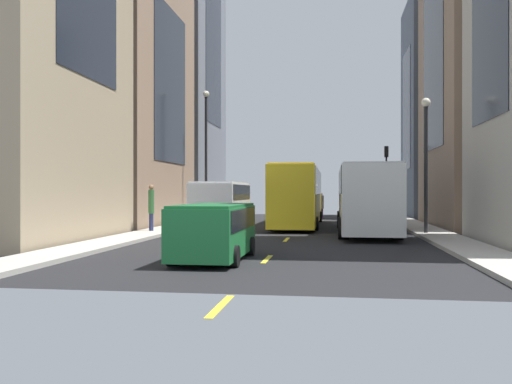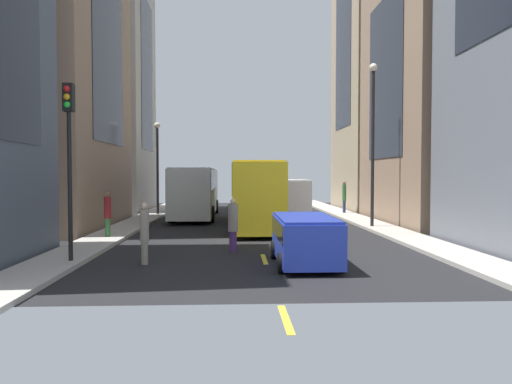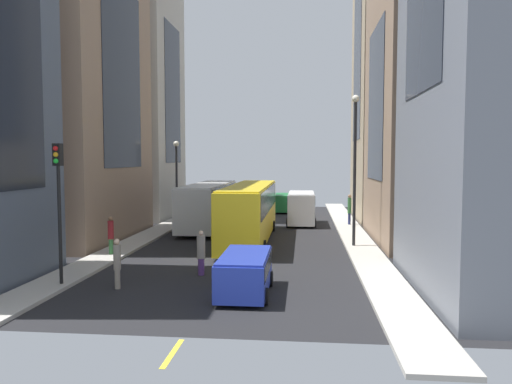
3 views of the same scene
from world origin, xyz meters
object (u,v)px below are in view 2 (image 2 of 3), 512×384
(traffic_light_near_corner, at_px, (69,138))
(car_green_0, at_px, (262,195))
(city_bus_white, at_px, (196,188))
(delivery_van_white, at_px, (293,194))
(pedestrian_walking_far, at_px, (344,195))
(streetcar_yellow, at_px, (254,189))
(pedestrian_crossing_near, at_px, (144,231))
(pedestrian_waiting_curb, at_px, (108,212))
(car_blue_1, at_px, (305,236))
(pedestrian_crossing_mid, at_px, (233,224))

(traffic_light_near_corner, bearing_deg, car_green_0, 74.83)
(city_bus_white, distance_m, delivery_van_white, 7.39)
(delivery_van_white, bearing_deg, pedestrian_walking_far, -8.61)
(streetcar_yellow, distance_m, traffic_light_near_corner, 13.79)
(delivery_van_white, relative_size, pedestrian_crossing_near, 2.49)
(pedestrian_walking_far, bearing_deg, car_green_0, 14.59)
(pedestrian_walking_far, xyz_separation_m, pedestrian_waiting_curb, (-13.79, -13.22, -0.18))
(traffic_light_near_corner, bearing_deg, pedestrian_waiting_curb, 93.62)
(pedestrian_waiting_curb, relative_size, traffic_light_near_corner, 0.36)
(delivery_van_white, distance_m, car_blue_1, 20.37)
(streetcar_yellow, distance_m, car_green_0, 17.35)
(streetcar_yellow, height_order, pedestrian_crossing_near, streetcar_yellow)
(car_blue_1, relative_size, pedestrian_crossing_near, 2.04)
(car_green_0, bearing_deg, pedestrian_crossing_mid, -95.73)
(delivery_van_white, bearing_deg, pedestrian_crossing_mid, -104.29)
(city_bus_white, distance_m, pedestrian_waiting_curb, 11.87)
(car_green_0, distance_m, traffic_light_near_corner, 30.48)
(pedestrian_crossing_near, bearing_deg, pedestrian_crossing_mid, -11.06)
(streetcar_yellow, relative_size, pedestrian_crossing_near, 6.61)
(streetcar_yellow, xyz_separation_m, pedestrian_crossing_mid, (-1.19, -9.38, -1.06))
(delivery_van_white, bearing_deg, car_blue_1, -95.82)
(car_green_0, relative_size, pedestrian_crossing_near, 2.29)
(car_green_0, relative_size, pedestrian_waiting_curb, 2.29)
(car_green_0, distance_m, pedestrian_crossing_near, 29.76)
(city_bus_white, height_order, streetcar_yellow, streetcar_yellow)
(car_blue_1, bearing_deg, pedestrian_waiting_curb, 141.06)
(car_blue_1, height_order, traffic_light_near_corner, traffic_light_near_corner)
(delivery_van_white, distance_m, pedestrian_waiting_curb, 17.07)
(streetcar_yellow, xyz_separation_m, pedestrian_waiting_curb, (-6.84, -5.84, -0.87))
(pedestrian_walking_far, bearing_deg, car_blue_1, 149.25)
(streetcar_yellow, height_order, pedestrian_waiting_curb, streetcar_yellow)
(car_green_0, bearing_deg, car_blue_1, -90.63)
(car_green_0, xyz_separation_m, pedestrian_waiting_curb, (-8.33, -23.09, 0.23))
(traffic_light_near_corner, bearing_deg, pedestrian_walking_far, 55.36)
(car_blue_1, relative_size, pedestrian_waiting_curb, 2.05)
(city_bus_white, xyz_separation_m, pedestrian_crossing_mid, (2.58, -14.98, -0.94))
(streetcar_yellow, bearing_deg, car_green_0, 85.09)
(pedestrian_crossing_mid, bearing_deg, pedestrian_waiting_curb, 73.36)
(pedestrian_crossing_near, bearing_deg, car_green_0, 26.04)
(streetcar_yellow, xyz_separation_m, car_blue_1, (1.16, -12.31, -1.19))
(streetcar_yellow, relative_size, traffic_light_near_corner, 2.36)
(delivery_van_white, height_order, traffic_light_near_corner, traffic_light_near_corner)
(pedestrian_waiting_curb, bearing_deg, car_blue_1, 164.32)
(car_green_0, bearing_deg, city_bus_white, -114.24)
(car_green_0, relative_size, pedestrian_crossing_mid, 2.31)
(car_green_0, bearing_deg, traffic_light_near_corner, -105.17)
(pedestrian_crossing_near, bearing_deg, car_blue_1, -56.70)
(city_bus_white, relative_size, pedestrian_waiting_curb, 5.74)
(car_blue_1, xyz_separation_m, pedestrian_walking_far, (5.79, 19.69, 0.49))
(delivery_van_white, relative_size, car_green_0, 1.09)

